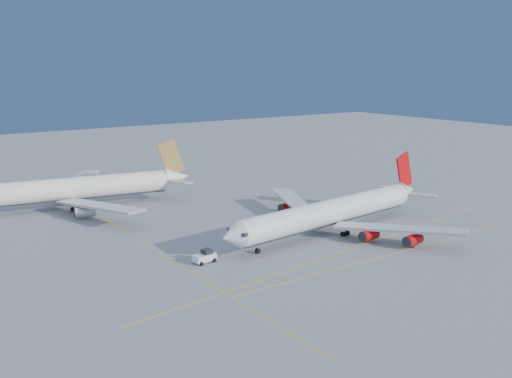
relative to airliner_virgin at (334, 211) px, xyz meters
name	(u,v)px	position (x,y,z in m)	size (l,w,h in m)	color
ground	(348,237)	(0.10, -4.92, -4.83)	(500.00, 500.00, 0.00)	slate
taxiway_lines	(279,241)	(-14.61, 1.43, -4.82)	(118.86, 140.00, 0.02)	#DAC60C
airliner_virgin	(334,211)	(0.00, 0.00, 0.00)	(64.94, 57.97, 16.02)	white
airliner_etihad	(74,189)	(-42.19, 57.01, 0.40)	(65.77, 60.17, 17.19)	white
pushback_tug	(205,257)	(-34.93, -1.34, -3.66)	(4.73, 3.22, 2.52)	white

